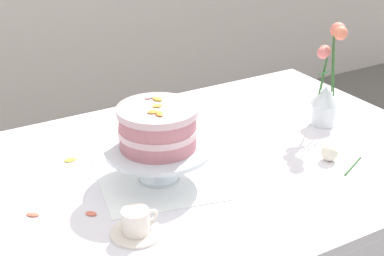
{
  "coord_description": "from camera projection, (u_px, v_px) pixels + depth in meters",
  "views": [
    {
      "loc": [
        -0.83,
        -1.28,
        1.55
      ],
      "look_at": [
        -0.08,
        -0.01,
        0.86
      ],
      "focal_mm": 55.82,
      "sensor_mm": 36.0,
      "label": 1
    }
  ],
  "objects": [
    {
      "name": "cake_stand",
      "position": [
        158.0,
        152.0,
        1.58
      ],
      "size": [
        0.29,
        0.29,
        0.1
      ],
      "color": "silver",
      "rests_on": "linen_napkin"
    },
    {
      "name": "linen_napkin",
      "position": [
        159.0,
        179.0,
        1.62
      ],
      "size": [
        0.38,
        0.38,
        0.0
      ],
      "primitive_type": "cube",
      "rotation": [
        0.0,
        0.0,
        -0.22
      ],
      "color": "white",
      "rests_on": "dining_table"
    },
    {
      "name": "loose_petal_0",
      "position": [
        70.0,
        160.0,
        1.72
      ],
      "size": [
        0.04,
        0.02,
        0.0
      ],
      "primitive_type": "ellipsoid",
      "rotation": [
        0.0,
        0.0,
        0.01
      ],
      "color": "yellow",
      "rests_on": "dining_table"
    },
    {
      "name": "loose_petal_2",
      "position": [
        33.0,
        215.0,
        1.46
      ],
      "size": [
        0.04,
        0.04,
        0.01
      ],
      "primitive_type": "ellipsoid",
      "rotation": [
        0.0,
        0.0,
        5.58
      ],
      "color": "#E56B51",
      "rests_on": "dining_table"
    },
    {
      "name": "dining_table",
      "position": [
        217.0,
        189.0,
        1.75
      ],
      "size": [
        1.4,
        1.0,
        0.74
      ],
      "color": "white",
      "rests_on": "ground"
    },
    {
      "name": "flower_vase",
      "position": [
        327.0,
        89.0,
        1.89
      ],
      "size": [
        0.1,
        0.11,
        0.34
      ],
      "color": "silver",
      "rests_on": "dining_table"
    },
    {
      "name": "fallen_rose",
      "position": [
        330.0,
        153.0,
        1.71
      ],
      "size": [
        0.11,
        0.12,
        0.05
      ],
      "color": "#2D6028",
      "rests_on": "dining_table"
    },
    {
      "name": "loose_petal_1",
      "position": [
        91.0,
        213.0,
        1.46
      ],
      "size": [
        0.03,
        0.03,
        0.01
      ],
      "primitive_type": "ellipsoid",
      "rotation": [
        0.0,
        0.0,
        2.28
      ],
      "color": "#E56B51",
      "rests_on": "dining_table"
    },
    {
      "name": "layer_cake",
      "position": [
        158.0,
        127.0,
        1.55
      ],
      "size": [
        0.21,
        0.21,
        0.12
      ],
      "color": "#CC7A84",
      "rests_on": "cake_stand"
    },
    {
      "name": "teacup",
      "position": [
        136.0,
        225.0,
        1.38
      ],
      "size": [
        0.12,
        0.12,
        0.06
      ],
      "color": "silver",
      "rests_on": "dining_table"
    }
  ]
}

